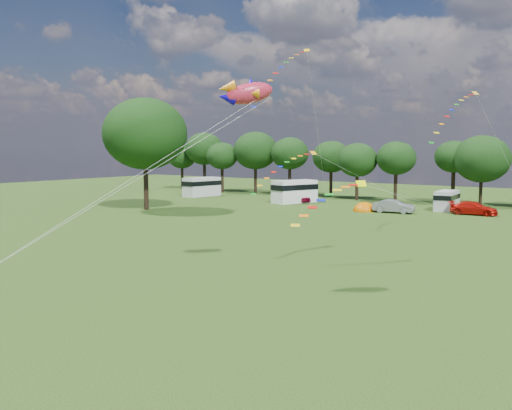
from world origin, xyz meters
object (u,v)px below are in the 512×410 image
Objects in this scene: car_a at (298,197)px; big_tree at (145,134)px; campervan_c at (447,200)px; fish_kite at (245,93)px; car_b at (393,206)px; campervan_a at (202,186)px; car_c at (474,208)px; campervan_b at (295,191)px; tent_orange at (364,211)px.

big_tree is at bearing 170.35° from car_a.
fish_kite reaches higher than campervan_c.
big_tree is at bearing 110.95° from car_b.
campervan_a is 2.07× the size of fish_kite.
big_tree reaches higher than car_c.
campervan_b is 45.58m from fish_kite.
tent_orange is at bearing 31.12° from big_tree.
big_tree reaches higher than car_a.
campervan_b is (-15.33, 3.66, 0.86)m from car_b.
campervan_a is at bearing 89.64° from campervan_c.
car_a is 46.55m from fish_kite.
tent_orange is (11.87, -3.89, -1.60)m from campervan_b.
campervan_c reaches higher than tent_orange.
campervan_a is (-16.66, -0.43, 0.86)m from car_a.
tent_orange is at bearing -90.11° from campervan_a.
campervan_b is at bearing 70.47° from fish_kite.
fish_kite is at bearing 173.68° from car_c.
car_a is at bearing 158.00° from tent_orange.
car_b is 37.66m from fish_kite.
campervan_a is 0.92× the size of campervan_b.
car_b is at bearing 27.97° from big_tree.
campervan_c is 42.99m from fish_kite.
big_tree reaches higher than fish_kite.
big_tree is at bearing 168.60° from campervan_b.
campervan_a is at bearing 86.28° from car_c.
campervan_c is at bearing -42.22° from car_b.
car_c is 1.64× the size of fish_kite.
campervan_b is at bearing -83.03° from campervan_a.
fish_kite is (-2.63, -39.27, 9.72)m from car_c.
car_a is at bearing 90.86° from campervan_c.
car_a is at bearing 66.39° from car_b.
fish_kite reaches higher than campervan_b.
big_tree is at bearing -151.66° from campervan_a.
campervan_c is at bearing 44.47° from fish_kite.
tent_orange is (-11.42, -3.50, -0.71)m from car_c.
car_a is at bearing 18.68° from campervan_b.
campervan_a is at bearing 75.62° from car_b.
car_c reaches higher than tent_orange.
car_c is (7.97, 3.27, -0.02)m from car_b.
campervan_a reaches higher than car_c.
big_tree is 38.22m from fish_kite.
car_c is 4.65m from campervan_c.
car_a is 0.66× the size of campervan_a.
fish_kite is at bearing -128.51° from campervan_a.
big_tree reaches higher than campervan_b.
car_b is at bearing -88.78° from campervan_a.
campervan_c is (36.20, 1.86, -0.28)m from campervan_a.
car_a is 19.60m from campervan_c.
car_b is 0.64× the size of campervan_b.
car_b is 0.70× the size of campervan_a.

